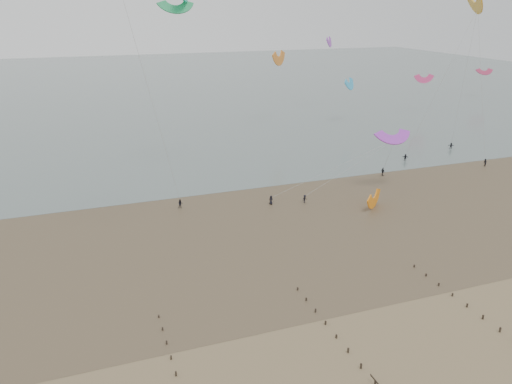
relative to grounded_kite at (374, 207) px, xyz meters
The scene contains 5 objects.
ground 43.91m from the grounded_kite, 130.82° to the right, with size 500.00×500.00×0.00m, color brown.
sea_and_shore 32.81m from the grounded_kite, behind, with size 500.00×665.00×0.03m.
kitesurfers 16.47m from the grounded_kite, 85.45° to the left, with size 144.75×22.34×1.86m.
grounded_kite is the anchor object (origin of this frame).
kites_airborne 73.69m from the grounded_kite, 130.45° to the left, with size 245.66×104.36×42.56m.
Camera 1 is at (-19.95, -39.06, 34.80)m, focal length 35.00 mm.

